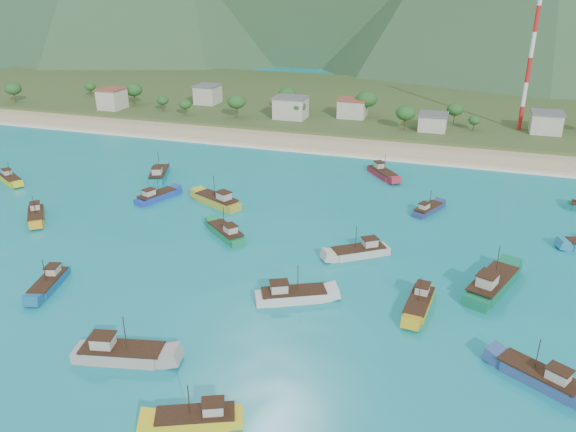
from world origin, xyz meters
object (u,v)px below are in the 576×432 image
(radio_tower, at_px, (531,58))
(boat_0, at_px, (359,252))
(boat_9, at_px, (540,378))
(boat_25, at_px, (292,296))
(boat_20, at_px, (226,233))
(boat_23, at_px, (121,354))
(boat_19, at_px, (419,304))
(boat_22, at_px, (159,175))
(boat_16, at_px, (156,197))
(boat_4, at_px, (197,419))
(boat_1, at_px, (218,201))
(boat_13, at_px, (382,173))
(boat_18, at_px, (10,179))
(boat_21, at_px, (49,283))
(boat_2, at_px, (36,216))
(boat_12, at_px, (492,285))
(boat_15, at_px, (428,210))

(radio_tower, height_order, boat_0, radio_tower)
(boat_0, bearing_deg, boat_9, -169.76)
(boat_25, bearing_deg, radio_tower, 135.46)
(boat_20, distance_m, boat_23, 37.92)
(boat_19, relative_size, boat_22, 0.85)
(boat_0, height_order, boat_20, boat_0)
(boat_23, bearing_deg, boat_0, 136.48)
(boat_19, bearing_deg, boat_16, -18.74)
(boat_4, relative_size, boat_16, 0.98)
(boat_1, xyz_separation_m, boat_13, (30.19, 29.70, -0.13))
(boat_20, relative_size, boat_25, 0.89)
(boat_18, relative_size, boat_21, 0.96)
(boat_25, bearing_deg, boat_16, -153.25)
(boat_20, height_order, boat_22, boat_22)
(boat_13, relative_size, boat_16, 0.99)
(boat_4, xyz_separation_m, boat_16, (-38.85, 57.58, 0.02))
(boat_2, distance_m, boat_25, 59.73)
(boat_18, height_order, boat_22, boat_22)
(boat_0, xyz_separation_m, boat_22, (-54.08, 25.39, 0.13))
(boat_22, bearing_deg, boat_12, -43.72)
(boat_12, height_order, boat_15, boat_12)
(boat_2, distance_m, boat_22, 31.46)
(boat_2, height_order, boat_15, boat_2)
(boat_1, distance_m, boat_15, 43.94)
(boat_16, distance_m, boat_21, 38.54)
(boat_0, xyz_separation_m, boat_15, (9.42, 23.84, -0.20))
(radio_tower, xyz_separation_m, boat_4, (-38.66, -141.13, -22.46))
(boat_2, relative_size, boat_16, 0.89)
(boat_2, height_order, boat_19, boat_19)
(boat_19, bearing_deg, boat_22, -25.41)
(radio_tower, bearing_deg, boat_18, -144.13)
(boat_19, bearing_deg, radio_tower, -94.12)
(radio_tower, height_order, boat_19, radio_tower)
(radio_tower, distance_m, boat_2, 139.96)
(boat_15, relative_size, boat_18, 0.93)
(boat_20, bearing_deg, boat_9, -77.48)
(boat_2, bearing_deg, boat_15, 160.56)
(boat_9, bearing_deg, radio_tower, 28.50)
(boat_13, xyz_separation_m, boat_22, (-50.87, -18.31, 0.13))
(boat_1, bearing_deg, boat_15, -51.82)
(boat_9, bearing_deg, boat_13, 53.35)
(boat_12, distance_m, boat_22, 81.84)
(boat_15, relative_size, boat_20, 0.89)
(radio_tower, relative_size, boat_22, 3.60)
(boat_16, bearing_deg, boat_12, 5.44)
(boat_22, xyz_separation_m, boat_25, (47.49, -43.00, -0.08))
(boat_0, bearing_deg, boat_16, 39.26)
(boat_2, bearing_deg, boat_16, -175.93)
(boat_23, bearing_deg, boat_21, -132.50)
(boat_20, relative_size, boat_21, 1.00)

